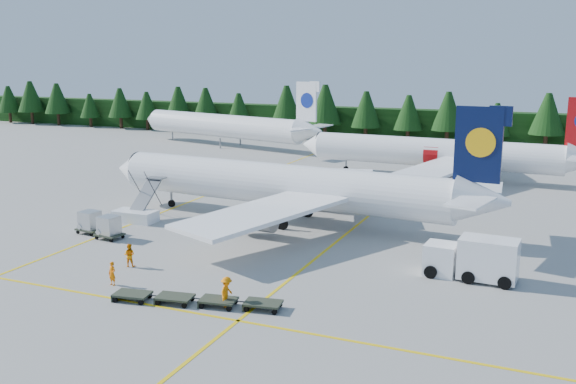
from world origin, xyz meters
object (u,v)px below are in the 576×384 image
at_px(airliner_navy, 273,185).
at_px(service_truck, 471,258).
at_px(airliner_red, 429,153).
at_px(airstairs, 137,213).

xyz_separation_m(airliner_navy, service_truck, (20.18, -9.87, -1.99)).
xyz_separation_m(airliner_red, service_truck, (10.57, -38.40, -1.77)).
bearing_deg(airliner_navy, airstairs, -150.79).
relative_size(airliner_red, airstairs, 6.59).
height_order(airliner_navy, service_truck, airliner_navy).
bearing_deg(airliner_red, airstairs, -119.83).
bearing_deg(service_truck, airliner_red, 108.19).
xyz_separation_m(airliner_navy, airliner_red, (9.61, 28.53, -0.22)).
bearing_deg(airliner_red, airliner_navy, -106.07).
height_order(airliner_red, airstairs, airliner_red).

